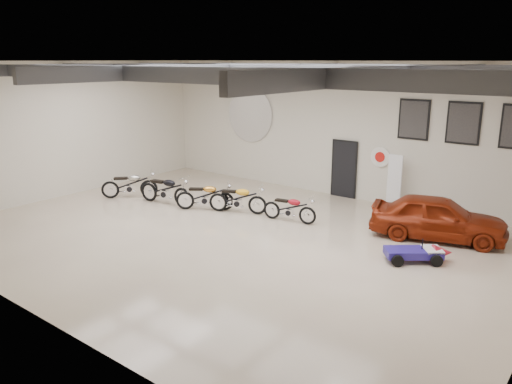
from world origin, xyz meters
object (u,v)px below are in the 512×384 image
Objects in this scene: vintage_car at (438,217)px; motorcycle_gold at (205,195)px; banner_stand at (394,183)px; go_kart at (419,250)px; motorcycle_silver at (129,184)px; motorcycle_red at (289,208)px; motorcycle_yellow at (238,198)px; motorcycle_black at (165,189)px.

motorcycle_gold is at bearing 89.35° from vintage_car.
go_kart is (2.38, -3.97, -0.64)m from banner_stand.
banner_stand is 0.97× the size of motorcycle_gold.
vintage_car reaches higher than motorcycle_gold.
motorcycle_silver is 10.85m from go_kart.
motorcycle_red is 0.47× the size of vintage_car.
motorcycle_yellow is 0.52× the size of vintage_car.
motorcycle_black is 4.77m from motorcycle_red.
motorcycle_gold is 1.20m from motorcycle_yellow.
banner_stand is 1.10× the size of go_kart.
motorcycle_gold is 7.51m from go_kart.
motorcycle_red is (4.66, 1.05, -0.09)m from motorcycle_black.
motorcycle_silver reaches higher than motorcycle_gold.
banner_stand is 5.39m from motorcycle_yellow.
vintage_car is (4.26, 1.32, 0.18)m from motorcycle_red.
motorcycle_red is (-2.09, -3.29, -0.49)m from banner_stand.
banner_stand is at bearing 3.69° from motorcycle_gold.
motorcycle_silver is at bearing 179.02° from motorcycle_black.
motorcycle_black is 9.14m from go_kart.
motorcycle_silver reaches higher than go_kart.
vintage_car is (7.29, 2.02, 0.13)m from motorcycle_gold.
vintage_car is (6.17, 1.61, 0.13)m from motorcycle_yellow.
banner_stand is at bearing 23.68° from motorcycle_black.
motorcycle_silver is at bearing 145.28° from go_kart.
go_kart is at bearing -42.74° from motorcycle_silver.
motorcycle_yellow reaches higher than motorcycle_red.
motorcycle_yellow is at bearing -13.91° from motorcycle_gold.
vintage_car is at bearing 58.23° from go_kart.
motorcycle_black reaches higher than motorcycle_red.
banner_stand is 0.97× the size of motorcycle_yellow.
motorcycle_black is 0.57× the size of vintage_car.
motorcycle_gold is (1.62, 0.34, -0.04)m from motorcycle_black.
motorcycle_red is 1.02× the size of go_kart.
motorcycle_red is at bearing -21.18° from motorcycle_gold.
motorcycle_gold is at bearing -176.61° from motorcycle_red.
go_kart is at bearing 170.06° from vintage_car.
motorcycle_black is 1.66m from motorcycle_gold.
motorcycle_yellow is at bearing 88.44° from vintage_car.
vintage_car is at bearing 7.44° from motorcycle_red.
motorcycle_red is at bearing -14.37° from motorcycle_yellow.
motorcycle_yellow is (-4.00, -3.59, -0.44)m from banner_stand.
motorcycle_silver reaches higher than motorcycle_red.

